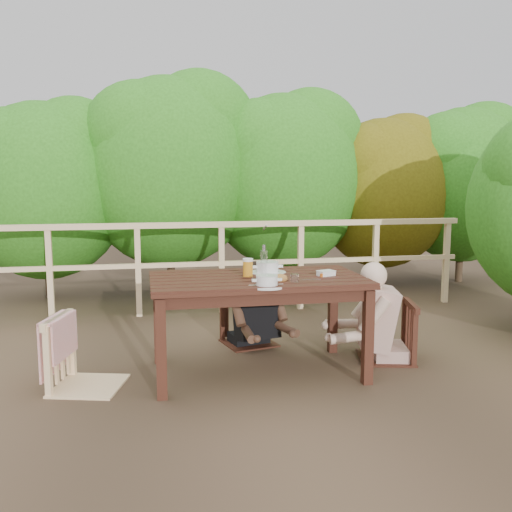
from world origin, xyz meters
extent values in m
plane|color=brown|center=(0.00, 0.00, 0.00)|extent=(60.00, 60.00, 0.00)
cube|color=black|center=(0.00, 0.00, 0.37)|extent=(1.59, 0.89, 0.74)
cube|color=beige|center=(-1.24, -0.06, 0.49)|extent=(0.59, 0.59, 0.97)
cube|color=black|center=(0.08, 0.76, 0.43)|extent=(0.52, 0.52, 0.87)
cube|color=black|center=(1.11, 0.12, 0.45)|extent=(0.54, 0.54, 0.91)
cube|color=beige|center=(0.00, 2.00, 0.51)|extent=(5.60, 0.10, 1.01)
cylinder|color=white|center=(0.00, -0.34, 0.78)|extent=(0.25, 0.25, 0.08)
cylinder|color=silver|center=(0.12, 0.19, 0.78)|extent=(0.29, 0.29, 0.10)
ellipsoid|color=#AF763A|center=(0.13, -0.21, 0.77)|extent=(0.11, 0.09, 0.07)
cylinder|color=orange|center=(-0.07, 0.02, 0.81)|extent=(0.08, 0.08, 0.15)
cylinder|color=silver|center=(0.08, 0.13, 0.86)|extent=(0.06, 0.06, 0.24)
cylinder|color=silver|center=(0.22, -0.27, 0.77)|extent=(0.06, 0.06, 0.07)
cube|color=white|center=(0.52, -0.06, 0.76)|extent=(0.15, 0.13, 0.05)
camera|label=1|loc=(-0.82, -4.11, 1.49)|focal=39.77mm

